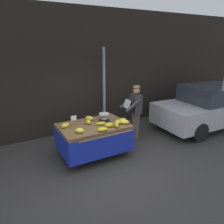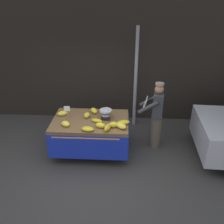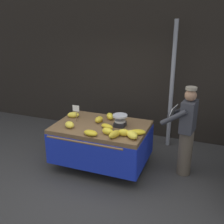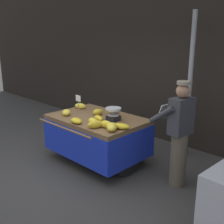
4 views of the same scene
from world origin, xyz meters
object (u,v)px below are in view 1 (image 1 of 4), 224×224
(street_pole, at_px, (104,91))
(banana_cart, at_px, (94,133))
(banana_bunch_5, at_px, (116,125))
(banana_bunch_10, at_px, (101,123))
(vendor_person, at_px, (135,113))
(banana_bunch_1, at_px, (88,122))
(banana_bunch_7, at_px, (118,122))
(price_sign, at_px, (74,119))
(banana_bunch_0, at_px, (124,122))
(banana_bunch_9, at_px, (80,131))
(banana_bunch_8, at_px, (122,120))
(banana_bunch_2, at_px, (89,118))
(weighing_scale, at_px, (104,117))
(banana_bunch_3, at_px, (103,129))
(banana_bunch_4, at_px, (109,125))
(banana_bunch_6, at_px, (65,125))

(street_pole, bearing_deg, banana_cart, -126.74)
(banana_bunch_5, distance_m, banana_bunch_10, 0.42)
(street_pole, xyz_separation_m, vendor_person, (0.49, -1.12, -0.53))
(banana_bunch_1, xyz_separation_m, banana_bunch_7, (0.66, -0.42, 0.00))
(banana_cart, relative_size, price_sign, 5.27)
(banana_bunch_0, xyz_separation_m, banana_bunch_1, (-0.82, 0.45, -0.00))
(banana_bunch_9, height_order, banana_bunch_10, banana_bunch_9)
(banana_bunch_7, height_order, banana_bunch_8, banana_bunch_7)
(banana_cart, bearing_deg, street_pole, 53.26)
(banana_bunch_0, relative_size, banana_bunch_2, 1.17)
(banana_bunch_0, bearing_deg, banana_cart, 154.64)
(weighing_scale, height_order, banana_bunch_3, weighing_scale)
(banana_bunch_4, height_order, vendor_person, vendor_person)
(price_sign, bearing_deg, banana_bunch_5, -23.95)
(weighing_scale, xyz_separation_m, banana_bunch_8, (0.41, -0.24, -0.07))
(banana_bunch_2, distance_m, banana_bunch_3, 0.86)
(weighing_scale, relative_size, banana_bunch_4, 1.26)
(banana_bunch_8, height_order, vendor_person, vendor_person)
(banana_bunch_3, distance_m, banana_bunch_9, 0.55)
(banana_bunch_0, distance_m, banana_bunch_8, 0.18)
(banana_bunch_8, xyz_separation_m, vendor_person, (0.79, 0.49, -0.06))
(banana_bunch_0, relative_size, banana_bunch_3, 1.08)
(street_pole, bearing_deg, banana_bunch_0, -101.13)
(weighing_scale, bearing_deg, price_sign, -174.87)
(banana_cart, distance_m, banana_bunch_10, 0.34)
(street_pole, bearing_deg, banana_bunch_4, -114.09)
(banana_bunch_6, bearing_deg, weighing_scale, -5.66)
(banana_bunch_2, relative_size, banana_bunch_3, 0.92)
(weighing_scale, distance_m, banana_bunch_7, 0.44)
(banana_bunch_6, bearing_deg, banana_bunch_2, 13.73)
(banana_cart, distance_m, banana_bunch_0, 0.85)
(banana_bunch_1, height_order, banana_bunch_10, banana_bunch_1)
(price_sign, xyz_separation_m, banana_bunch_10, (0.70, -0.11, -0.20))
(street_pole, relative_size, weighing_scale, 10.04)
(banana_bunch_2, distance_m, banana_bunch_9, 0.87)
(street_pole, height_order, banana_bunch_2, street_pole)
(banana_bunch_1, distance_m, banana_bunch_10, 0.35)
(banana_bunch_9, relative_size, vendor_person, 0.13)
(banana_bunch_7, xyz_separation_m, banana_bunch_8, (0.21, 0.14, -0.02))
(banana_bunch_6, distance_m, banana_bunch_9, 0.53)
(banana_bunch_1, bearing_deg, banana_bunch_9, -133.32)
(banana_bunch_6, xyz_separation_m, banana_bunch_9, (0.19, -0.50, 0.00))
(banana_bunch_2, relative_size, banana_bunch_8, 0.83)
(weighing_scale, bearing_deg, banana_bunch_7, -61.94)
(banana_cart, relative_size, banana_bunch_7, 8.59)
(banana_bunch_0, bearing_deg, banana_bunch_9, 179.14)
(weighing_scale, height_order, banana_bunch_1, weighing_scale)
(price_sign, distance_m, banana_bunch_6, 0.31)
(street_pole, relative_size, banana_cart, 1.57)
(banana_bunch_0, relative_size, banana_bunch_4, 1.30)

